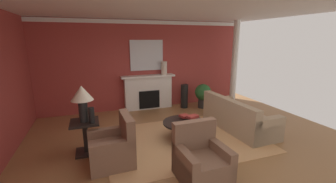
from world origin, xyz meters
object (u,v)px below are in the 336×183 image
object	(u,v)px
sofa	(237,118)
vase_tall_corner	(184,96)
armchair_near_window	(113,149)
armchair_facing_fireplace	(201,162)
fireplace	(148,93)
potted_plant	(203,94)
coffee_table	(184,126)
table_lamp	(82,97)
vase_mantel_right	(164,68)
vase_on_side_table	(92,115)
mantel_mirror	(147,55)
side_table	(86,135)

from	to	relation	value
sofa	vase_tall_corner	size ratio (longest dim) A/B	2.63
armchair_near_window	armchair_facing_fireplace	distance (m)	1.67
armchair_facing_fireplace	sofa	bearing A→B (deg)	39.92
fireplace	potted_plant	bearing A→B (deg)	-16.31
coffee_table	table_lamp	world-z (taller)	table_lamp
coffee_table	vase_mantel_right	distance (m)	2.82
sofa	coffee_table	world-z (taller)	sofa
table_lamp	vase_on_side_table	xyz separation A→B (m)	(0.15, -0.12, -0.37)
armchair_near_window	coffee_table	size ratio (longest dim) A/B	0.95
table_lamp	vase_on_side_table	size ratio (longest dim) A/B	2.36
armchair_near_window	vase_on_side_table	world-z (taller)	vase_on_side_table
mantel_mirror	potted_plant	world-z (taller)	mantel_mirror
side_table	vase_tall_corner	bearing A→B (deg)	34.82
fireplace	table_lamp	distance (m)	3.29
fireplace	vase_on_side_table	xyz separation A→B (m)	(-1.85, -2.65, 0.31)
mantel_mirror	potted_plant	size ratio (longest dim) A/B	1.33
vase_tall_corner	vase_mantel_right	size ratio (longest dim) A/B	1.83
coffee_table	potted_plant	xyz separation A→B (m)	(1.63, 2.11, 0.16)
vase_tall_corner	fireplace	bearing A→B (deg)	166.03
sofa	side_table	xyz separation A→B (m)	(-3.76, -0.02, 0.10)
fireplace	vase_on_side_table	size ratio (longest dim) A/B	5.67
armchair_near_window	vase_mantel_right	world-z (taller)	vase_mantel_right
potted_plant	armchair_facing_fireplace	bearing A→B (deg)	-118.55
armchair_facing_fireplace	side_table	xyz separation A→B (m)	(-1.85, 1.58, 0.09)
armchair_near_window	armchair_facing_fireplace	world-z (taller)	same
vase_mantel_right	potted_plant	distance (m)	1.61
sofa	armchair_near_window	size ratio (longest dim) A/B	2.25
mantel_mirror	sofa	distance (m)	3.51
vase_tall_corner	sofa	bearing A→B (deg)	-75.74
vase_mantel_right	potted_plant	size ratio (longest dim) A/B	0.53
armchair_near_window	side_table	size ratio (longest dim) A/B	1.36
mantel_mirror	vase_mantel_right	bearing A→B (deg)	-17.18
vase_mantel_right	sofa	bearing A→B (deg)	-63.72
sofa	mantel_mirror	bearing A→B (deg)	123.86
table_lamp	potted_plant	bearing A→B (deg)	27.74
mantel_mirror	vase_tall_corner	bearing A→B (deg)	-19.24
sofa	armchair_facing_fireplace	world-z (taller)	armchair_facing_fireplace
side_table	potted_plant	xyz separation A→B (m)	(3.80, 2.00, 0.09)
fireplace	armchair_facing_fireplace	bearing A→B (deg)	-92.04
vase_mantel_right	table_lamp	bearing A→B (deg)	-135.82
armchair_near_window	vase_tall_corner	bearing A→B (deg)	46.28
sofa	vase_tall_corner	world-z (taller)	sofa
armchair_facing_fireplace	coffee_table	bearing A→B (deg)	77.58
side_table	potted_plant	distance (m)	4.30
side_table	vase_tall_corner	distance (m)	3.90
vase_tall_corner	side_table	bearing A→B (deg)	-145.18
table_lamp	armchair_near_window	bearing A→B (deg)	-50.83
mantel_mirror	side_table	size ratio (longest dim) A/B	1.59
fireplace	mantel_mirror	size ratio (longest dim) A/B	1.62
armchair_facing_fireplace	vase_on_side_table	distance (m)	2.31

